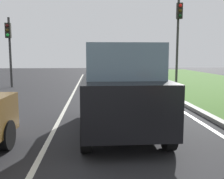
# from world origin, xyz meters

# --- Properties ---
(ground_plane) EXTENTS (60.00, 60.00, 0.00)m
(ground_plane) POSITION_xyz_m (0.00, 14.00, 0.00)
(ground_plane) COLOR #262628
(lane_line_center) EXTENTS (0.12, 32.00, 0.01)m
(lane_line_center) POSITION_xyz_m (-0.70, 14.00, 0.00)
(lane_line_center) COLOR silver
(lane_line_center) RESTS_ON ground
(lane_line_right_edge) EXTENTS (0.12, 32.00, 0.01)m
(lane_line_right_edge) POSITION_xyz_m (3.60, 14.00, 0.00)
(lane_line_right_edge) COLOR silver
(lane_line_right_edge) RESTS_ON ground
(curb_right) EXTENTS (0.24, 48.00, 0.12)m
(curb_right) POSITION_xyz_m (4.10, 14.00, 0.06)
(curb_right) COLOR #9E9B93
(curb_right) RESTS_ON ground
(car_suv_ahead) EXTENTS (1.99, 4.51, 2.28)m
(car_suv_ahead) POSITION_xyz_m (1.09, 8.98, 1.17)
(car_suv_ahead) COLOR black
(car_suv_ahead) RESTS_ON ground
(traffic_light_near_right) EXTENTS (0.32, 0.50, 5.37)m
(traffic_light_near_right) POSITION_xyz_m (5.42, 17.66, 3.57)
(traffic_light_near_right) COLOR #2D2D2D
(traffic_light_near_right) RESTS_ON ground
(traffic_light_overhead_left) EXTENTS (0.32, 0.50, 4.33)m
(traffic_light_overhead_left) POSITION_xyz_m (-4.79, 19.00, 2.87)
(traffic_light_overhead_left) COLOR #2D2D2D
(traffic_light_overhead_left) RESTS_ON ground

